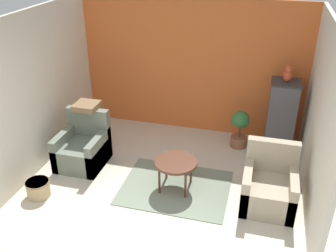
# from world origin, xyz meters

# --- Properties ---
(ground_plane) EXTENTS (20.00, 20.00, 0.00)m
(ground_plane) POSITION_xyz_m (0.00, 0.00, 0.00)
(ground_plane) COLOR beige
(ground_plane) RESTS_ON ground
(wall_back_accent) EXTENTS (4.37, 0.06, 2.56)m
(wall_back_accent) POSITION_xyz_m (0.00, 3.43, 1.28)
(wall_back_accent) COLOR orange
(wall_back_accent) RESTS_ON ground_plane
(wall_left) EXTENTS (0.06, 3.40, 2.56)m
(wall_left) POSITION_xyz_m (-2.15, 1.70, 1.28)
(wall_left) COLOR beige
(wall_left) RESTS_ON ground_plane
(wall_right) EXTENTS (0.06, 3.40, 2.56)m
(wall_right) POSITION_xyz_m (2.15, 1.70, 1.28)
(wall_right) COLOR beige
(wall_right) RESTS_ON ground_plane
(area_rug) EXTENTS (1.66, 1.30, 0.01)m
(area_rug) POSITION_xyz_m (0.21, 1.37, 0.01)
(area_rug) COLOR gray
(area_rug) RESTS_ON ground_plane
(coffee_table) EXTENTS (0.65, 0.65, 0.49)m
(coffee_table) POSITION_xyz_m (0.21, 1.37, 0.44)
(coffee_table) COLOR #512D1E
(coffee_table) RESTS_ON ground_plane
(armchair_left) EXTENTS (0.75, 0.80, 0.90)m
(armchair_left) POSITION_xyz_m (-1.48, 1.65, 0.29)
(armchair_left) COLOR slate
(armchair_left) RESTS_ON ground_plane
(armchair_right) EXTENTS (0.75, 0.80, 0.90)m
(armchair_right) POSITION_xyz_m (1.60, 1.36, 0.29)
(armchair_right) COLOR tan
(armchair_right) RESTS_ON ground_plane
(birdcage) EXTENTS (0.49, 0.49, 1.35)m
(birdcage) POSITION_xyz_m (1.71, 2.91, 0.67)
(birdcage) COLOR #353539
(birdcage) RESTS_ON ground_plane
(parrot) EXTENTS (0.14, 0.24, 0.29)m
(parrot) POSITION_xyz_m (1.71, 2.91, 1.48)
(parrot) COLOR #D14C2D
(parrot) RESTS_ON birdcage
(potted_plant) EXTENTS (0.34, 0.31, 0.71)m
(potted_plant) POSITION_xyz_m (1.03, 2.91, 0.41)
(potted_plant) COLOR brown
(potted_plant) RESTS_ON ground_plane
(wicker_basket) EXTENTS (0.36, 0.36, 0.26)m
(wicker_basket) POSITION_xyz_m (-1.74, 0.64, 0.14)
(wicker_basket) COLOR tan
(wicker_basket) RESTS_ON ground_plane
(throw_pillow) EXTENTS (0.39, 0.39, 0.10)m
(throw_pillow) POSITION_xyz_m (-1.48, 1.94, 0.95)
(throw_pillow) COLOR #846647
(throw_pillow) RESTS_ON armchair_left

